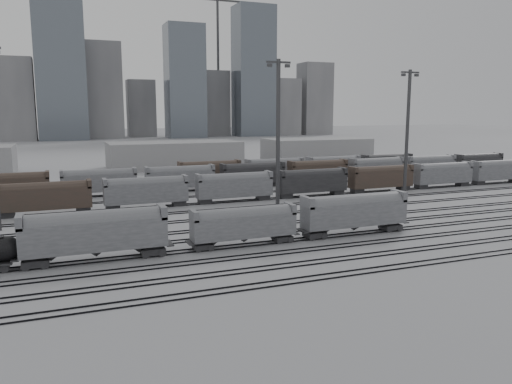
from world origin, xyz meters
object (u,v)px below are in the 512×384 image
object	(u,v)px
hopper_car_a	(95,231)
hopper_car_c	(354,210)
hopper_car_b	(244,223)
light_mast_c	(278,136)

from	to	relation	value
hopper_car_a	hopper_car_c	bearing A→B (deg)	0.00
hopper_car_c	hopper_car_b	bearing A→B (deg)	180.00
hopper_car_a	hopper_car_b	world-z (taller)	hopper_car_a
hopper_car_a	hopper_car_c	size ratio (longest dim) A/B	1.04
light_mast_c	hopper_car_a	bearing A→B (deg)	-154.68
hopper_car_b	light_mast_c	distance (m)	20.67
hopper_car_a	light_mast_c	bearing A→B (deg)	25.32
hopper_car_a	hopper_car_b	size ratio (longest dim) A/B	1.18
hopper_car_b	hopper_car_c	size ratio (longest dim) A/B	0.88
hopper_car_a	light_mast_c	distance (m)	34.18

